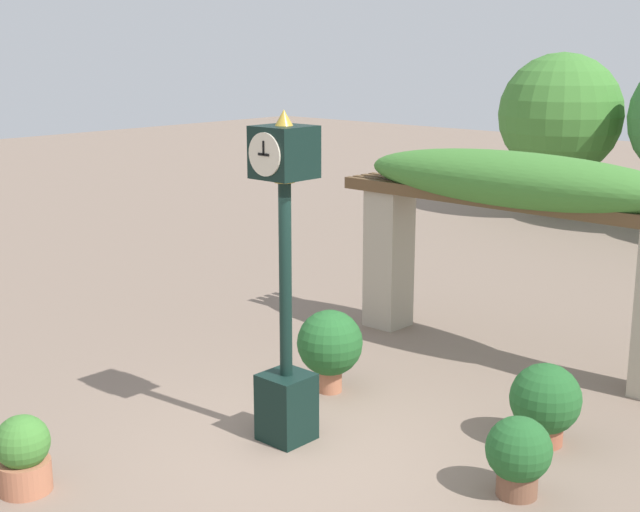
% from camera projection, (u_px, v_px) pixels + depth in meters
% --- Properties ---
extents(ground_plane, '(60.00, 60.00, 0.00)m').
position_uv_depth(ground_plane, '(308.00, 452.00, 8.78)').
color(ground_plane, '#7F6B5B').
extents(pedestal_clock, '(0.50, 0.54, 3.32)m').
position_uv_depth(pedestal_clock, '(285.00, 290.00, 8.71)').
color(pedestal_clock, black).
rests_on(pedestal_clock, ground).
extents(pergola, '(5.04, 1.12, 2.64)m').
position_uv_depth(pergola, '(515.00, 204.00, 11.00)').
color(pergola, '#A89E89').
rests_on(pergola, ground).
extents(potted_plant_near_left, '(0.59, 0.59, 0.74)m').
position_uv_depth(potted_plant_near_left, '(519.00, 454.00, 7.85)').
color(potted_plant_near_left, brown).
rests_on(potted_plant_near_left, ground).
extents(potted_plant_near_right, '(0.49, 0.49, 0.72)m').
position_uv_depth(potted_plant_near_right, '(23.00, 454.00, 7.94)').
color(potted_plant_near_right, '#B26B4C').
rests_on(potted_plant_near_right, ground).
extents(potted_plant_far_left, '(0.71, 0.71, 0.84)m').
position_uv_depth(potted_plant_far_left, '(545.00, 402.00, 8.86)').
color(potted_plant_far_left, '#9E563D').
rests_on(potted_plant_far_left, ground).
extents(potted_plant_far_right, '(0.76, 0.76, 0.97)m').
position_uv_depth(potted_plant_far_right, '(330.00, 345.00, 10.19)').
color(potted_plant_far_right, '#B26B4C').
rests_on(potted_plant_far_right, ground).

